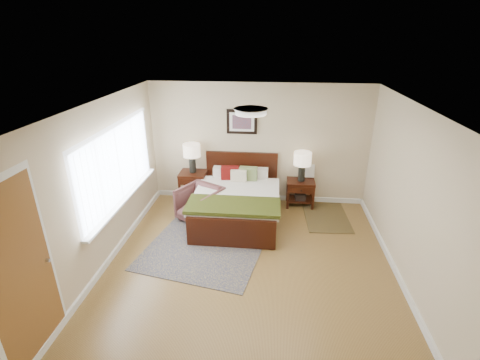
# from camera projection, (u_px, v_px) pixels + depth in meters

# --- Properties ---
(floor) EXTENTS (5.00, 5.00, 0.00)m
(floor) POSITION_uv_depth(u_px,v_px,m) (249.00, 269.00, 5.40)
(floor) COLOR olive
(floor) RESTS_ON ground
(back_wall) EXTENTS (4.50, 0.04, 2.50)m
(back_wall) POSITION_uv_depth(u_px,v_px,m) (259.00, 144.00, 7.19)
(back_wall) COLOR #C2AC8C
(back_wall) RESTS_ON ground
(front_wall) EXTENTS (4.50, 0.04, 2.50)m
(front_wall) POSITION_uv_depth(u_px,v_px,m) (225.00, 341.00, 2.62)
(front_wall) COLOR #C2AC8C
(front_wall) RESTS_ON ground
(left_wall) EXTENTS (0.04, 5.00, 2.50)m
(left_wall) POSITION_uv_depth(u_px,v_px,m) (98.00, 190.00, 5.11)
(left_wall) COLOR #C2AC8C
(left_wall) RESTS_ON ground
(right_wall) EXTENTS (0.04, 5.00, 2.50)m
(right_wall) POSITION_uv_depth(u_px,v_px,m) (415.00, 204.00, 4.70)
(right_wall) COLOR #C2AC8C
(right_wall) RESTS_ON ground
(ceiling) EXTENTS (4.50, 5.00, 0.02)m
(ceiling) POSITION_uv_depth(u_px,v_px,m) (251.00, 108.00, 4.41)
(ceiling) COLOR white
(ceiling) RESTS_ON back_wall
(window) EXTENTS (0.11, 2.72, 1.32)m
(window) POSITION_uv_depth(u_px,v_px,m) (120.00, 165.00, 5.70)
(window) COLOR silver
(window) RESTS_ON left_wall
(door) EXTENTS (0.06, 1.00, 2.18)m
(door) POSITION_uv_depth(u_px,v_px,m) (22.00, 277.00, 3.58)
(door) COLOR silver
(door) RESTS_ON ground
(ceil_fixture) EXTENTS (0.44, 0.44, 0.08)m
(ceil_fixture) POSITION_uv_depth(u_px,v_px,m) (251.00, 111.00, 4.43)
(ceil_fixture) COLOR white
(ceil_fixture) RESTS_ON ceiling
(bed) EXTENTS (1.63, 1.96, 1.06)m
(bed) POSITION_uv_depth(u_px,v_px,m) (237.00, 197.00, 6.64)
(bed) COLOR black
(bed) RESTS_ON ground
(wall_art) EXTENTS (0.62, 0.05, 0.50)m
(wall_art) POSITION_uv_depth(u_px,v_px,m) (242.00, 122.00, 7.01)
(wall_art) COLOR black
(wall_art) RESTS_ON back_wall
(nightstand_left) EXTENTS (0.56, 0.50, 0.66)m
(nightstand_left) POSITION_uv_depth(u_px,v_px,m) (193.00, 178.00, 7.37)
(nightstand_left) COLOR black
(nightstand_left) RESTS_ON ground
(nightstand_right) EXTENTS (0.57, 0.43, 0.56)m
(nightstand_right) POSITION_uv_depth(u_px,v_px,m) (300.00, 190.00, 7.24)
(nightstand_right) COLOR black
(nightstand_right) RESTS_ON ground
(lamp_left) EXTENTS (0.35, 0.35, 0.61)m
(lamp_left) POSITION_uv_depth(u_px,v_px,m) (192.00, 153.00, 7.17)
(lamp_left) COLOR black
(lamp_left) RESTS_ON nightstand_left
(lamp_right) EXTENTS (0.35, 0.35, 0.61)m
(lamp_right) POSITION_uv_depth(u_px,v_px,m) (302.00, 161.00, 7.00)
(lamp_right) COLOR black
(lamp_right) RESTS_ON nightstand_right
(armchair) EXTENTS (0.99, 0.99, 0.67)m
(armchair) POSITION_uv_depth(u_px,v_px,m) (200.00, 204.00, 6.70)
(armchair) COLOR brown
(armchair) RESTS_ON ground
(rug_persian) EXTENTS (2.37, 2.99, 0.01)m
(rug_persian) POSITION_uv_depth(u_px,v_px,m) (213.00, 235.00, 6.27)
(rug_persian) COLOR #0D1242
(rug_persian) RESTS_ON ground
(rug_navy) EXTENTS (0.89, 1.28, 0.01)m
(rug_navy) POSITION_uv_depth(u_px,v_px,m) (326.00, 217.00, 6.91)
(rug_navy) COLOR black
(rug_navy) RESTS_ON ground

